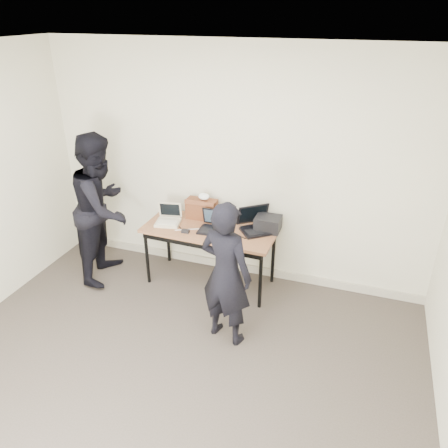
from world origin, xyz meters
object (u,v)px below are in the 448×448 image
at_px(equipment_box, 268,223).
at_px(person_observer, 102,208).
at_px(laptop_center, 213,226).
at_px(person_typist, 226,274).
at_px(laptop_beige, 168,219).
at_px(laptop_right, 256,225).
at_px(leather_satchel, 202,209).
at_px(desk, 209,234).

height_order(equipment_box, person_observer, person_observer).
relative_size(laptop_center, person_typist, 0.21).
distance_m(laptop_beige, laptop_center, 0.55).
distance_m(laptop_right, equipment_box, 0.13).
xyz_separation_m(person_typist, person_observer, (-1.73, 0.64, 0.15)).
bearing_deg(laptop_center, person_observer, -173.92).
bearing_deg(leather_satchel, laptop_center, -45.63).
relative_size(leather_satchel, equipment_box, 1.28).
distance_m(desk, equipment_box, 0.67).
bearing_deg(leather_satchel, person_typist, -57.96).
bearing_deg(laptop_center, equipment_box, 16.02).
bearing_deg(equipment_box, laptop_center, -161.49).
relative_size(laptop_center, equipment_box, 1.09).
bearing_deg(person_typist, laptop_right, -76.87).
relative_size(equipment_box, person_typist, 0.19).
bearing_deg(leather_satchel, person_observer, -158.09).
bearing_deg(leather_satchel, laptop_beige, -143.75).
distance_m(laptop_right, person_typist, 1.00).
relative_size(laptop_right, person_typist, 0.34).
height_order(laptop_right, person_typist, person_typist).
bearing_deg(person_observer, equipment_box, -86.79).
bearing_deg(laptop_center, leather_satchel, 131.73).
bearing_deg(laptop_center, desk, 172.74).
relative_size(laptop_beige, laptop_right, 0.63).
height_order(laptop_center, person_typist, person_typist).
height_order(desk, person_typist, person_typist).
bearing_deg(desk, person_typist, -58.31).
bearing_deg(desk, laptop_beige, -177.36).
height_order(desk, laptop_center, laptop_center).
relative_size(laptop_beige, laptop_center, 1.04).
relative_size(laptop_right, equipment_box, 1.79).
bearing_deg(laptop_beige, desk, -10.08).
xyz_separation_m(desk, leather_satchel, (-0.18, 0.23, 0.19)).
xyz_separation_m(laptop_beige, equipment_box, (1.13, 0.20, 0.04)).
distance_m(desk, leather_satchel, 0.34).
relative_size(laptop_beige, person_observer, 0.18).
height_order(desk, laptop_right, laptop_right).
height_order(person_typist, person_observer, person_observer).
relative_size(laptop_center, person_observer, 0.17).
xyz_separation_m(equipment_box, person_observer, (-1.88, -0.39, 0.08)).
xyz_separation_m(laptop_center, leather_satchel, (-0.23, 0.23, 0.08)).
bearing_deg(laptop_beige, equipment_box, -1.00).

